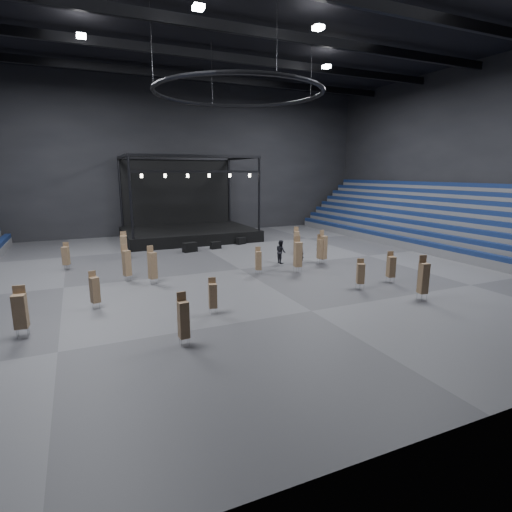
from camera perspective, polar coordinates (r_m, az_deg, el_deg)
name	(u,v)px	position (r m, az deg, el deg)	size (l,w,h in m)	color
floor	(240,269)	(31.24, -2.29, -1.89)	(50.00, 50.00, 0.00)	#434345
ceiling	(238,16)	(32.12, -2.60, 31.07)	(50.00, 42.00, 0.20)	black
wall_back	(175,159)	(50.48, -11.53, 13.44)	(50.00, 0.20, 18.00)	black
wall_right	(475,156)	(45.93, 28.76, 12.42)	(0.20, 42.00, 18.00)	black
bleachers_right	(452,230)	(44.66, 26.22, 3.32)	(7.20, 40.00, 6.40)	#535356
stage	(187,226)	(46.21, -9.83, 4.27)	(14.00, 10.00, 9.20)	black
truss_ring	(239,93)	(30.84, -2.51, 22.27)	(12.30, 12.30, 5.15)	black
roof_girders	(238,28)	(31.87, -2.59, 29.71)	(49.00, 30.35, 0.70)	black
floodlights	(262,18)	(28.19, 0.91, 30.85)	(28.60, 16.60, 0.25)	white
flight_case_left	(190,247)	(38.46, -9.43, 1.25)	(1.33, 0.67, 0.89)	black
flight_case_mid	(216,245)	(39.67, -5.80, 1.54)	(1.05, 0.53, 0.70)	black
flight_case_right	(241,241)	(42.08, -2.15, 2.19)	(1.06, 0.53, 0.71)	black
chair_stack_0	(20,310)	(21.22, -30.63, -6.70)	(0.61, 0.61, 2.41)	silver
chair_stack_1	(298,254)	(30.18, 5.99, 0.33)	(0.59, 0.59, 2.77)	silver
chair_stack_2	(66,255)	(34.26, -25.53, 0.09)	(0.60, 0.60, 2.13)	silver
chair_stack_3	(361,273)	(26.62, 14.71, -2.36)	(0.61, 0.61, 2.00)	silver
chair_stack_4	(183,319)	(17.76, -10.33, -8.82)	(0.46, 0.46, 2.40)	silver
chair_stack_5	(152,265)	(27.68, -14.59, -1.23)	(0.61, 0.61, 2.64)	silver
chair_stack_6	(124,244)	(36.89, -18.37, 1.63)	(0.61, 0.61, 2.36)	silver
chair_stack_7	(323,247)	(33.30, 9.57, 1.30)	(0.60, 0.60, 2.80)	silver
chair_stack_8	(95,289)	(23.81, -22.06, -4.42)	(0.55, 0.55, 2.14)	silver
chair_stack_9	(296,240)	(37.43, 5.79, 2.33)	(0.56, 0.56, 2.46)	silver
chair_stack_10	(391,266)	(28.78, 18.72, -1.39)	(0.56, 0.56, 2.16)	silver
chair_stack_11	(213,295)	(21.41, -6.20, -5.57)	(0.49, 0.49, 1.98)	silver
chair_stack_12	(258,260)	(29.47, 0.34, -0.59)	(0.49, 0.49, 2.06)	silver
chair_stack_13	(321,248)	(33.24, 9.29, 1.08)	(0.55, 0.55, 2.45)	silver
chair_stack_14	(423,277)	(25.52, 22.79, -2.84)	(0.56, 0.56, 2.68)	silver
chair_stack_15	(127,262)	(29.04, -18.00, -0.88)	(0.60, 0.60, 2.59)	silver
man_center	(300,254)	(32.86, 6.31, 0.24)	(0.62, 0.41, 1.69)	black
crew_member	(281,252)	(33.22, 3.57, 0.63)	(0.94, 0.73, 1.93)	black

